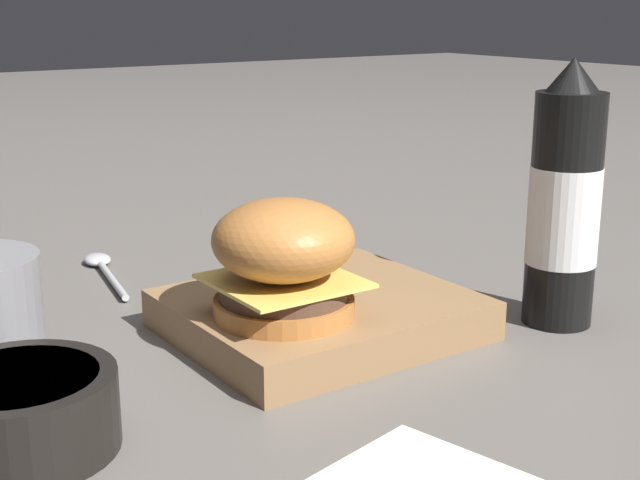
# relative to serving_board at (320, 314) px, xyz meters

# --- Properties ---
(ground_plane) EXTENTS (6.00, 6.00, 0.00)m
(ground_plane) POSITION_rel_serving_board_xyz_m (0.03, -0.07, -0.02)
(ground_plane) COLOR #5B5651
(serving_board) EXTENTS (0.24, 0.21, 0.03)m
(serving_board) POSITION_rel_serving_board_xyz_m (0.00, 0.00, 0.00)
(serving_board) COLOR olive
(serving_board) RESTS_ON ground_plane
(burger) EXTENTS (0.11, 0.11, 0.10)m
(burger) POSITION_rel_serving_board_xyz_m (0.05, 0.02, 0.07)
(burger) COLOR #AD6B33
(burger) RESTS_ON serving_board
(ketchup_bottle) EXTENTS (0.06, 0.06, 0.23)m
(ketchup_bottle) POSITION_rel_serving_board_xyz_m (-0.19, 0.10, 0.09)
(ketchup_bottle) COLOR black
(ketchup_bottle) RESTS_ON ground_plane
(side_bowl) EXTENTS (0.12, 0.12, 0.05)m
(side_bowl) POSITION_rel_serving_board_xyz_m (0.28, 0.06, 0.01)
(side_bowl) COLOR black
(side_bowl) RESTS_ON ground_plane
(spoon) EXTENTS (0.05, 0.16, 0.01)m
(spoon) POSITION_rel_serving_board_xyz_m (0.09, -0.28, -0.01)
(spoon) COLOR #B2B2B7
(spoon) RESTS_ON ground_plane
(ketchup_puddle) EXTENTS (0.05, 0.05, 0.00)m
(ketchup_puddle) POSITION_rel_serving_board_xyz_m (-0.15, -0.15, -0.01)
(ketchup_puddle) COLOR #B21E14
(ketchup_puddle) RESTS_ON ground_plane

